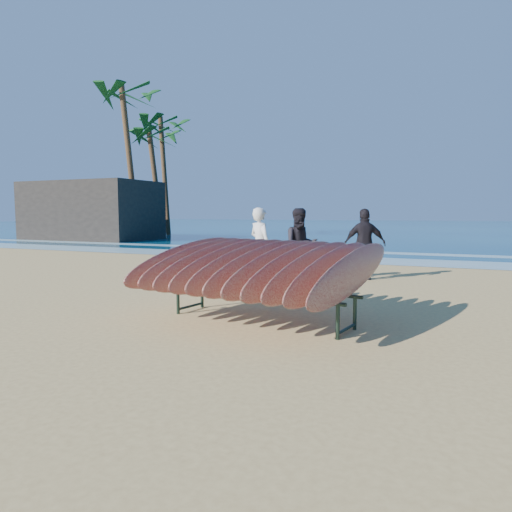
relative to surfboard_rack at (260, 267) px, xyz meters
The scene contains 12 objects.
ground 1.07m from the surfboard_rack, 154.30° to the left, with size 120.00×120.00×0.00m, color tan.
ocean 55.27m from the surfboard_rack, 90.55° to the left, with size 160.00×160.00×0.00m, color navy.
foam_near 10.31m from the surfboard_rack, 92.97° to the left, with size 160.00×160.00×0.00m, color white.
foam_far 13.80m from the surfboard_rack, 92.22° to the left, with size 160.00×160.00×0.00m, color white.
surfboard_rack is the anchor object (origin of this frame).
person_white 4.14m from the surfboard_rack, 113.08° to the left, with size 0.69×0.45×1.88m, color silver.
person_dark_a 4.32m from the surfboard_rack, 99.35° to the left, with size 0.91×0.71×1.87m, color black.
person_dark_b 5.39m from the surfboard_rack, 82.59° to the left, with size 1.09×0.45×1.86m, color black.
building 25.53m from the surfboard_rack, 139.05° to the left, with size 8.48×4.71×3.77m, color #2D2823.
palm_left 24.78m from the surfboard_rack, 133.69° to the left, with size 5.20×5.20×9.79m.
palm_mid 27.15m from the surfboard_rack, 129.38° to the left, with size 5.20×5.20×7.79m.
palm_right 29.86m from the surfboard_rack, 127.76° to the left, with size 5.20×5.20×9.13m.
Camera 1 is at (3.38, -6.93, 1.75)m, focal length 32.00 mm.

